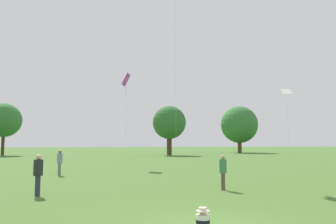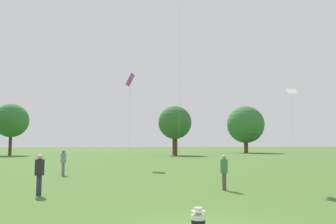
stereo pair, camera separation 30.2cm
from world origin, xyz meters
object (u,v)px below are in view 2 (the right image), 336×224
object	(u,v)px
person_standing_2	(63,160)
person_standing_0	(39,171)
kite_4	(130,81)
kite_6	(292,94)
seated_toddler	(198,222)
person_standing_1	(224,169)
distant_tree_1	(175,123)
distant_tree_2	(246,125)
distant_tree_0	(11,120)

from	to	relation	value
person_standing_2	person_standing_0	bearing A→B (deg)	-146.44
kite_4	kite_6	bearing A→B (deg)	148.73
seated_toddler	person_standing_1	xyz separation A→B (m)	(3.06, 6.62, 0.71)
kite_4	distant_tree_1	distance (m)	27.06
seated_toddler	kite_6	size ratio (longest dim) A/B	0.08
person_standing_2	distant_tree_2	xyz separation A→B (m)	(31.59, 42.98, 5.01)
kite_6	distant_tree_2	xyz separation A→B (m)	(11.17, 37.15, -0.89)
kite_4	kite_6	distance (m)	15.68
kite_6	distant_tree_2	size ratio (longest dim) A/B	0.75
seated_toddler	distant_tree_1	world-z (taller)	distant_tree_1
kite_4	distant_tree_2	bearing A→B (deg)	-154.00
kite_4	distant_tree_1	size ratio (longest dim) A/B	1.00
distant_tree_2	seated_toddler	bearing A→B (deg)	-114.42
seated_toddler	person_standing_2	xyz separation A→B (m)	(-5.24, 15.06, 0.75)
distant_tree_0	distant_tree_2	size ratio (longest dim) A/B	0.89
kite_6	distant_tree_0	xyz separation A→B (m)	(-34.15, 30.94, -0.95)
person_standing_1	distant_tree_2	distance (m)	56.67
person_standing_1	kite_6	bearing A→B (deg)	74.85
seated_toddler	person_standing_0	distance (m)	8.30
kite_4	distant_tree_2	xyz separation A→B (m)	(26.78, 36.10, -1.81)
person_standing_1	distant_tree_0	world-z (taller)	distant_tree_0
seated_toddler	kite_6	world-z (taller)	kite_6
person_standing_2	distant_tree_1	distance (m)	35.44
kite_6	distant_tree_2	distance (m)	38.80
person_standing_2	kite_6	bearing A→B (deg)	-41.83
person_standing_0	kite_6	bearing A→B (deg)	-58.98
person_standing_0	person_standing_1	world-z (taller)	person_standing_0
person_standing_2	distant_tree_2	size ratio (longest dim) A/B	0.17
person_standing_2	kite_4	world-z (taller)	kite_4
person_standing_2	distant_tree_0	bearing A→B (deg)	52.72
seated_toddler	distant_tree_0	world-z (taller)	distant_tree_0
kite_4	distant_tree_0	distance (m)	35.22
person_standing_1	distant_tree_1	bearing A→B (deg)	107.19
person_standing_0	kite_6	xyz separation A→B (m)	(20.23, 14.35, 5.89)
person_standing_1	distant_tree_2	bearing A→B (deg)	90.83
distant_tree_2	person_standing_2	bearing A→B (deg)	-126.32
person_standing_0	distant_tree_1	bearing A→B (deg)	-23.07
person_standing_2	distant_tree_1	size ratio (longest dim) A/B	0.20
person_standing_2	seated_toddler	bearing A→B (deg)	-128.56
distant_tree_0	distant_tree_2	bearing A→B (deg)	7.80
person_standing_0	distant_tree_0	distance (m)	47.64
person_standing_2	kite_4	bearing A→B (deg)	-2.73
distant_tree_1	person_standing_1	bearing A→B (deg)	-98.01
kite_6	distant_tree_2	bearing A→B (deg)	129.68
person_standing_1	person_standing_2	size ratio (longest dim) A/B	0.96
distant_tree_0	distant_tree_1	world-z (taller)	distant_tree_0
person_standing_2	person_standing_1	bearing A→B (deg)	-103.24
person_standing_1	distant_tree_0	bearing A→B (deg)	141.17
kite_4	seated_toddler	bearing A→B (deg)	63.70
kite_4	distant_tree_0	size ratio (longest dim) A/B	0.96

